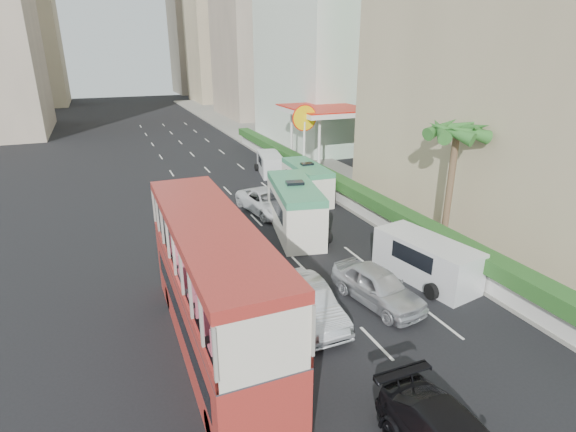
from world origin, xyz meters
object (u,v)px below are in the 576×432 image
minibus_near (295,208)px  car_silver_lane_b (376,302)px  car_silver_lane_a (307,319)px  minibus_far (307,182)px  double_decker_bus (213,288)px  van_asset (267,212)px  panel_van_far (270,164)px  palm_tree (450,189)px  panel_van_near (426,260)px  shell_station (324,137)px

minibus_near → car_silver_lane_b: bearing=-77.6°
car_silver_lane_a → minibus_far: 15.93m
double_decker_bus → minibus_near: (7.12, 9.28, -1.03)m
van_asset → panel_van_far: (3.69, 9.39, 0.88)m
minibus_near → palm_tree: size_ratio=1.05×
van_asset → panel_van_near: panel_van_near is taller
minibus_near → palm_tree: (6.68, -5.28, 1.88)m
double_decker_bus → panel_van_near: bearing=7.8°
minibus_far → panel_van_far: minibus_far is taller
car_silver_lane_a → minibus_far: bearing=64.6°
van_asset → palm_tree: (7.01, -9.15, 3.38)m
car_silver_lane_b → minibus_near: (-0.11, 8.78, 1.50)m
car_silver_lane_b → shell_station: bearing=58.8°
double_decker_bus → panel_van_near: size_ratio=2.17×
minibus_near → minibus_far: (3.39, 5.63, -0.23)m
van_asset → panel_van_far: size_ratio=1.23×
car_silver_lane_a → palm_tree: 11.05m
minibus_far → minibus_near: bearing=-118.1°
palm_tree → shell_station: palm_tree is taller
van_asset → minibus_far: 4.30m
double_decker_bus → shell_station: bearing=55.2°
double_decker_bus → van_asset: double_decker_bus is taller
car_silver_lane_b → panel_van_near: 3.56m
car_silver_lane_b → minibus_near: 8.91m
car_silver_lane_a → panel_van_near: panel_van_near is taller
palm_tree → van_asset: bearing=127.4°
car_silver_lane_b → minibus_far: bearing=67.2°
minibus_far → panel_van_far: bearing=93.2°
car_silver_lane_a → panel_van_near: size_ratio=0.94×
shell_station → car_silver_lane_a: bearing=-118.3°
panel_van_far → double_decker_bus: bearing=-103.3°
van_asset → car_silver_lane_b: bearing=-97.1°
palm_tree → shell_station: 19.14m
minibus_near → panel_van_near: minibus_near is taller
car_silver_lane_b → van_asset: car_silver_lane_b is taller
minibus_far → van_asset: bearing=-151.8°
panel_van_far → shell_station: size_ratio=0.55×
minibus_near → palm_tree: 8.72m
palm_tree → panel_van_far: bearing=100.2°
panel_van_near → minibus_near: bearing=103.3°
shell_station → minibus_far: bearing=-124.2°
minibus_far → shell_station: bearing=58.8°
car_silver_lane_b → panel_van_far: size_ratio=1.06×
panel_van_far → minibus_far: bearing=-78.2°
van_asset → minibus_near: size_ratio=0.80×
car_silver_lane_a → van_asset: size_ratio=0.88×
car_silver_lane_a → palm_tree: size_ratio=0.74×
minibus_near → shell_station: (8.88, 13.72, 1.25)m
panel_van_near → car_silver_lane_a: bearing=178.2°
double_decker_bus → minibus_near: 11.74m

